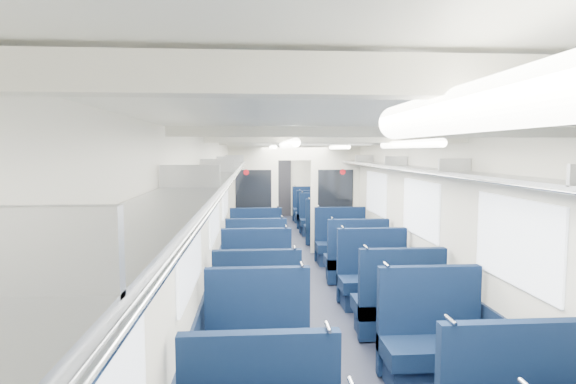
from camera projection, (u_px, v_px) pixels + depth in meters
floor at (313, 299)px, 6.91m from camera, size 2.80×18.00×0.01m
ceiling at (314, 140)px, 6.70m from camera, size 2.80×18.00×0.01m
wall_left at (217, 222)px, 6.70m from camera, size 0.02×18.00×2.35m
dado_left at (218, 278)px, 6.78m from camera, size 0.03×17.90×0.70m
wall_right at (407, 220)px, 6.90m from camera, size 0.02×18.00×2.35m
dado_right at (405, 275)px, 6.98m from camera, size 0.03×17.90×0.70m
wall_far at (280, 181)px, 15.74m from camera, size 2.80×0.02×2.35m
luggage_rack_left at (229, 167)px, 6.65m from camera, size 0.36×17.40×0.18m
luggage_rack_right at (396, 166)px, 6.82m from camera, size 0.36×17.40×0.18m
windows at (317, 208)px, 6.33m from camera, size 2.78×15.60×0.75m
ceiling_fittings at (316, 144)px, 6.45m from camera, size 2.70×16.06×0.11m
end_door at (280, 186)px, 15.70m from camera, size 0.75×0.06×2.00m
bulkhead at (295, 196)px, 9.94m from camera, size 2.80×0.10×2.35m
seat_10 at (258, 349)px, 4.37m from camera, size 1.00×0.56×1.12m
seat_11 at (433, 347)px, 4.42m from camera, size 1.00×0.56×1.12m
seat_12 at (257, 310)px, 5.43m from camera, size 1.00×0.56×1.12m
seat_13 at (398, 308)px, 5.51m from camera, size 1.00×0.56×1.12m
seat_14 at (257, 282)px, 6.59m from camera, size 1.00×0.56×1.12m
seat_15 at (374, 282)px, 6.61m from camera, size 1.00×0.56×1.12m
seat_16 at (256, 261)px, 7.84m from camera, size 1.00×0.56×1.12m
seat_17 at (356, 262)px, 7.77m from camera, size 1.00×0.56×1.12m
seat_18 at (256, 247)px, 8.98m from camera, size 1.00×0.56×1.12m
seat_19 at (341, 246)px, 9.10m from camera, size 1.00×0.56×1.12m
seat_20 at (256, 229)px, 11.00m from camera, size 1.00×0.56×1.12m
seat_21 at (326, 230)px, 10.98m from camera, size 1.00×0.56×1.12m
seat_22 at (256, 223)px, 12.07m from camera, size 1.00×0.56×1.12m
seat_23 at (319, 222)px, 12.23m from camera, size 1.00×0.56×1.12m
seat_24 at (255, 217)px, 13.10m from camera, size 1.00×0.56×1.12m
seat_25 at (314, 216)px, 13.24m from camera, size 1.00×0.56×1.12m
seat_26 at (255, 211)px, 14.34m from camera, size 1.00×0.56×1.12m
seat_27 at (309, 211)px, 14.43m from camera, size 1.00×0.56×1.12m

